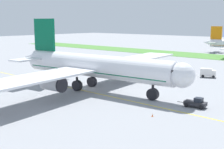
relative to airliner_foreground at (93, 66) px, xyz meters
name	(u,v)px	position (x,y,z in m)	size (l,w,h in m)	color
ground_plane	(91,89)	(-1.54, 0.83, -6.45)	(600.00, 600.00, 0.00)	gray
apron_taxi_line	(83,90)	(-1.54, -2.20, -6.45)	(280.00, 0.36, 0.01)	yellow
airliner_foreground	(93,66)	(0.00, 0.00, 0.00)	(55.72, 88.25, 19.01)	white
pushback_tug	(196,103)	(28.29, 3.04, -5.46)	(6.45, 2.87, 2.16)	#26262B
ground_crew_wingwalker_port	(50,82)	(-13.89, -3.79, -5.48)	(0.38, 0.53, 1.61)	black
ground_crew_marshaller_front	(20,84)	(-17.23, -11.48, -5.42)	(0.40, 0.56, 1.70)	black
traffic_cone_near_nose	(152,115)	(24.88, -8.41, -6.17)	(0.36, 0.36, 0.58)	#F2590C
service_truck_baggage_loader	(208,73)	(15.15, 38.28, -4.86)	(5.29, 3.74, 2.95)	white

